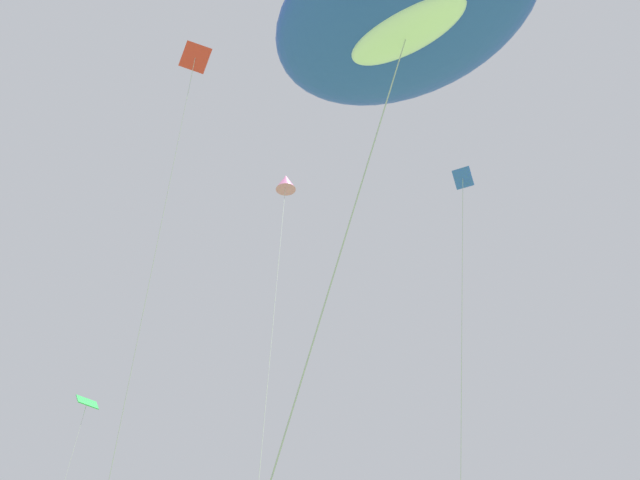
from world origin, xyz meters
TOP-DOWN VIEW (x-y plane):
  - big_show_kite at (0.34, 3.71)m, footprint 6.49×12.58m
  - small_kite_stunt_black at (7.56, 9.93)m, footprint 1.15×4.91m
  - small_kite_triangle_green at (4.24, 14.98)m, footprint 2.80×3.05m
  - small_kite_box_yellow at (3.15, 30.38)m, footprint 1.94×1.61m
  - small_kite_delta_white at (-0.41, 13.95)m, footprint 1.26×4.15m

SIDE VIEW (x-z plane):
  - big_show_kite at x=0.34m, z-range 7.11..22.90m
  - small_kite_stunt_black at x=7.56m, z-range 7.11..26.48m
  - small_kite_box_yellow at x=3.15m, z-range 8.45..28.22m
  - small_kite_triangle_green at x=4.24m, z-range 10.47..32.50m
  - small_kite_delta_white at x=-0.41m, z-range 10.01..34.61m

